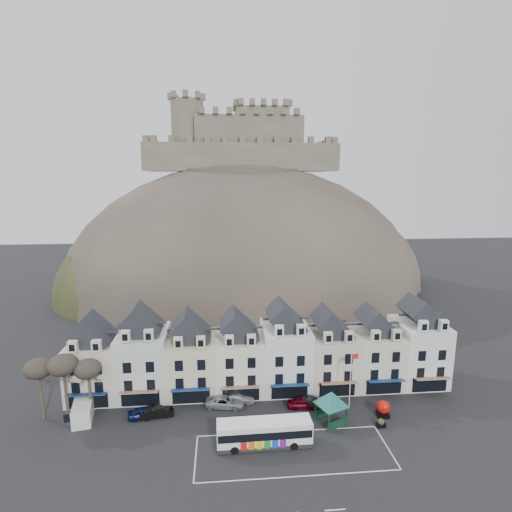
{
  "coord_description": "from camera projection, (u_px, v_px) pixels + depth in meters",
  "views": [
    {
      "loc": [
        -5.74,
        -38.2,
        30.83
      ],
      "look_at": [
        -0.24,
        24.0,
        18.22
      ],
      "focal_mm": 28.0,
      "sensor_mm": 36.0,
      "label": 1
    }
  ],
  "objects": [
    {
      "name": "ground",
      "position": [
        277.0,
        461.0,
        43.9
      ],
      "size": [
        300.0,
        300.0,
        0.0
      ],
      "primitive_type": "plane",
      "color": "black",
      "rests_on": "ground"
    },
    {
      "name": "coach_bay_markings",
      "position": [
        293.0,
        452.0,
        45.3
      ],
      "size": [
        22.0,
        7.5,
        0.01
      ],
      "primitive_type": "cube",
      "color": "silver",
      "rests_on": "ground"
    },
    {
      "name": "townhouse_terrace",
      "position": [
        263.0,
        353.0,
        58.46
      ],
      "size": [
        54.4,
        9.35,
        11.8
      ],
      "color": "beige",
      "rests_on": "ground"
    },
    {
      "name": "castle_hill",
      "position": [
        247.0,
        288.0,
        111.31
      ],
      "size": [
        100.0,
        76.0,
        68.0
      ],
      "color": "#39322C",
      "rests_on": "ground"
    },
    {
      "name": "castle",
      "position": [
        242.0,
        141.0,
        110.13
      ],
      "size": [
        50.2,
        22.2,
        22.0
      ],
      "color": "brown",
      "rests_on": "ground"
    },
    {
      "name": "tree_left_far",
      "position": [
        39.0,
        369.0,
        50.28
      ],
      "size": [
        3.61,
        3.61,
        8.24
      ],
      "color": "#3D3427",
      "rests_on": "ground"
    },
    {
      "name": "tree_left_mid",
      "position": [
        63.0,
        365.0,
        50.47
      ],
      "size": [
        3.78,
        3.78,
        8.64
      ],
      "color": "#3D3427",
      "rests_on": "ground"
    },
    {
      "name": "tree_left_near",
      "position": [
        88.0,
        369.0,
        50.87
      ],
      "size": [
        3.43,
        3.43,
        7.84
      ],
      "color": "#3D3427",
      "rests_on": "ground"
    },
    {
      "name": "bus",
      "position": [
        264.0,
        432.0,
        46.17
      ],
      "size": [
        11.01,
        2.75,
        3.1
      ],
      "rotation": [
        0.0,
        0.0,
        0.02
      ],
      "color": "#262628",
      "rests_on": "ground"
    },
    {
      "name": "bus_shelter",
      "position": [
        331.0,
        399.0,
        50.11
      ],
      "size": [
        6.24,
        6.24,
        4.28
      ],
      "rotation": [
        0.0,
        0.0,
        0.39
      ],
      "color": "black",
      "rests_on": "ground"
    },
    {
      "name": "red_buoy",
      "position": [
        383.0,
        408.0,
        51.9
      ],
      "size": [
        1.75,
        1.75,
        2.16
      ],
      "rotation": [
        0.0,
        0.0,
        -0.13
      ],
      "color": "black",
      "rests_on": "ground"
    },
    {
      "name": "flagpole",
      "position": [
        351.0,
        377.0,
        52.81
      ],
      "size": [
        1.11,
        0.46,
        8.08
      ],
      "rotation": [
        0.0,
        0.0,
        0.36
      ],
      "color": "silver",
      "rests_on": "ground"
    },
    {
      "name": "white_van",
      "position": [
        83.0,
        410.0,
        51.33
      ],
      "size": [
        3.23,
        5.51,
        2.36
      ],
      "rotation": [
        0.0,
        0.0,
        0.2
      ],
      "color": "silver",
      "rests_on": "ground"
    },
    {
      "name": "planter_west",
      "position": [
        381.0,
        423.0,
        49.69
      ],
      "size": [
        1.17,
        0.8,
        1.15
      ],
      "rotation": [
        0.0,
        0.0,
        0.04
      ],
      "color": "black",
      "rests_on": "ground"
    },
    {
      "name": "planter_east",
      "position": [
        384.0,
        413.0,
        51.94
      ],
      "size": [
        1.13,
        0.77,
        1.03
      ],
      "rotation": [
        0.0,
        0.0,
        0.28
      ],
      "color": "black",
      "rests_on": "ground"
    },
    {
      "name": "car_navy",
      "position": [
        145.0,
        412.0,
        51.65
      ],
      "size": [
        4.54,
        2.57,
        1.46
      ],
      "primitive_type": "imported",
      "rotation": [
        0.0,
        0.0,
        1.78
      ],
      "color": "#0D1442",
      "rests_on": "ground"
    },
    {
      "name": "car_black",
      "position": [
        157.0,
        412.0,
        51.79
      ],
      "size": [
        4.52,
        2.2,
        1.43
      ],
      "primitive_type": "imported",
      "rotation": [
        0.0,
        0.0,
        1.73
      ],
      "color": "black",
      "rests_on": "ground"
    },
    {
      "name": "car_silver",
      "position": [
        225.0,
        402.0,
        54.09
      ],
      "size": [
        5.48,
        3.21,
        1.46
      ],
      "primitive_type": "imported",
      "rotation": [
        0.0,
        0.0,
        1.41
      ],
      "color": "#979A9E",
      "rests_on": "ground"
    },
    {
      "name": "car_white",
      "position": [
        239.0,
        398.0,
        55.17
      ],
      "size": [
        4.44,
        1.96,
        1.27
      ],
      "primitive_type": "imported",
      "rotation": [
        0.0,
        0.0,
        1.53
      ],
      "color": "silver",
      "rests_on": "ground"
    },
    {
      "name": "car_maroon",
      "position": [
        302.0,
        403.0,
        53.81
      ],
      "size": [
        4.17,
        1.89,
        1.39
      ],
      "primitive_type": "imported",
      "rotation": [
        0.0,
        0.0,
        1.51
      ],
      "color": "#580513",
      "rests_on": "ground"
    },
    {
      "name": "car_charcoal",
      "position": [
        311.0,
        403.0,
        53.97
      ],
      "size": [
        4.35,
        2.74,
        1.35
      ],
      "primitive_type": "imported",
      "rotation": [
        0.0,
        0.0,
        1.23
      ],
      "color": "black",
      "rests_on": "ground"
    }
  ]
}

